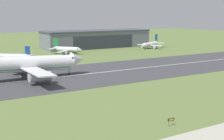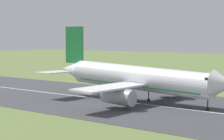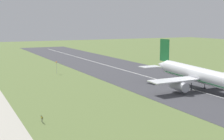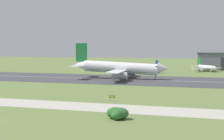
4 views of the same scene
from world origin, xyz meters
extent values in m
cube|color=#3D3D42|center=(0.00, 96.40, 0.03)|extent=(470.20, 47.12, 0.06)
cube|color=silver|center=(0.00, 96.40, 0.07)|extent=(423.18, 0.70, 0.01)
cylinder|color=white|center=(5.72, 98.32, 5.93)|extent=(38.82, 6.84, 7.42)
cone|color=white|center=(-17.02, 97.74, 6.98)|extent=(7.36, 5.45, 5.55)
cube|color=black|center=(24.69, 98.81, 7.10)|extent=(1.24, 5.00, 0.48)
cube|color=#1E7238|center=(5.72, 98.32, 4.32)|extent=(34.74, 6.44, 1.62)
cube|color=white|center=(6.81, 85.63, 4.91)|extent=(6.60, 19.72, 0.65)
cylinder|color=#A8A8B2|center=(7.99, 87.23, 2.84)|extent=(7.84, 3.82, 3.94)
cube|color=white|center=(6.16, 111.05, 4.91)|extent=(6.60, 19.72, 0.65)
cylinder|color=#A8A8B2|center=(7.42, 109.51, 2.84)|extent=(7.84, 3.82, 3.94)
cube|color=#1E7238|center=(-15.97, 97.77, 13.83)|extent=(6.37, 0.44, 9.94)
cube|color=white|center=(-16.18, 90.36, 6.81)|extent=(5.79, 9.09, 0.24)
cube|color=white|center=(-16.56, 105.15, 6.81)|extent=(5.79, 9.09, 0.24)
cylinder|color=black|center=(23.75, 98.78, 1.50)|extent=(0.24, 0.24, 3.01)
cylinder|color=black|center=(23.75, 98.78, 0.22)|extent=(0.84, 0.84, 0.44)
cylinder|color=black|center=(6.08, 94.82, 1.50)|extent=(0.24, 0.24, 3.01)
cylinder|color=black|center=(6.08, 94.82, 0.22)|extent=(0.84, 0.84, 0.44)
cylinder|color=black|center=(5.90, 101.84, 1.50)|extent=(0.24, 0.24, 3.01)
cylinder|color=black|center=(5.90, 101.84, 0.22)|extent=(0.84, 0.84, 0.44)
cube|color=silver|center=(6.39, 142.71, 2.50)|extent=(9.33, 9.57, 0.40)
camera|label=1|loc=(-24.85, -15.90, 24.04)|focal=50.00mm
camera|label=2|loc=(68.02, 12.79, 15.90)|focal=70.00mm
camera|label=3|loc=(98.40, 14.51, 25.90)|focal=50.00mm
camera|label=4|loc=(45.97, -58.86, 16.86)|focal=50.00mm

